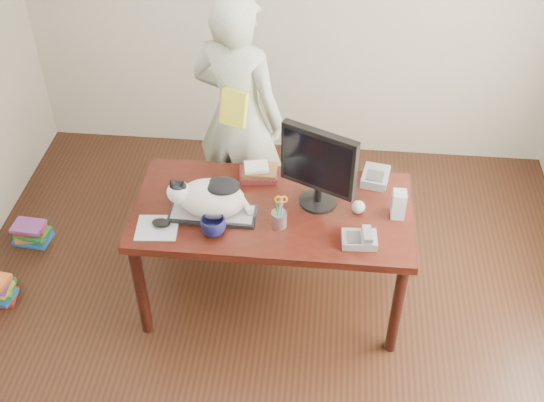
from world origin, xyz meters
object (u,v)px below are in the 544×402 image
(cat, at_px, (209,197))
(book_stack, at_px, (259,172))
(mouse, at_px, (161,223))
(pen_cup, at_px, (279,218))
(calculator, at_px, (375,177))
(desk, at_px, (274,218))
(phone, at_px, (360,239))
(person, at_px, (239,117))
(book_pile_b, at_px, (32,233))
(baseball, at_px, (358,207))
(coffee_mug, at_px, (213,226))
(speaker, at_px, (399,204))
(monitor, at_px, (319,165))
(keyboard, at_px, (213,214))

(cat, bearing_deg, book_stack, 58.71)
(mouse, bearing_deg, cat, 18.30)
(pen_cup, relative_size, calculator, 0.97)
(mouse, distance_m, calculator, 1.30)
(mouse, relative_size, calculator, 0.49)
(book_stack, bearing_deg, desk, -65.00)
(phone, height_order, person, person)
(phone, xyz_separation_m, book_pile_b, (-2.22, 0.58, -0.71))
(baseball, bearing_deg, person, 137.37)
(pen_cup, height_order, coffee_mug, pen_cup)
(speaker, bearing_deg, mouse, -171.25)
(speaker, relative_size, book_stack, 0.69)
(book_stack, distance_m, person, 0.49)
(phone, bearing_deg, cat, 167.16)
(pen_cup, bearing_deg, cat, 173.57)
(monitor, bearing_deg, person, 153.79)
(monitor, xyz_separation_m, baseball, (0.24, -0.05, -0.25))
(monitor, relative_size, person, 0.29)
(phone, distance_m, calculator, 0.55)
(cat, xyz_separation_m, coffee_mug, (0.04, -0.14, -0.08))
(pen_cup, bearing_deg, keyboard, 173.00)
(desk, distance_m, phone, 0.61)
(book_stack, relative_size, book_pile_b, 0.94)
(keyboard, relative_size, cat, 1.03)
(speaker, bearing_deg, keyboard, -174.93)
(cat, bearing_deg, pen_cup, -5.77)
(keyboard, distance_m, cat, 0.13)
(coffee_mug, xyz_separation_m, book_pile_b, (-1.42, 0.59, -0.73))
(book_pile_b, bearing_deg, person, 14.98)
(book_pile_b, bearing_deg, cat, -18.00)
(coffee_mug, distance_m, speaker, 1.04)
(cat, distance_m, coffee_mug, 0.17)
(calculator, bearing_deg, monitor, -133.18)
(phone, bearing_deg, calculator, 76.91)
(keyboard, height_order, phone, phone)
(book_pile_b, bearing_deg, mouse, -26.49)
(desk, distance_m, baseball, 0.52)
(speaker, bearing_deg, desk, 173.78)
(desk, height_order, book_stack, book_stack)
(keyboard, distance_m, person, 0.83)
(monitor, xyz_separation_m, pen_cup, (-0.20, -0.20, -0.23))
(pen_cup, bearing_deg, book_stack, 111.01)
(monitor, bearing_deg, phone, -25.08)
(keyboard, xyz_separation_m, mouse, (-0.27, -0.11, 0.01))
(monitor, relative_size, book_pile_b, 1.96)
(book_stack, bearing_deg, person, 107.35)
(desk, xyz_separation_m, baseball, (0.48, -0.06, 0.19))
(monitor, bearing_deg, keyboard, -139.95)
(coffee_mug, height_order, calculator, coffee_mug)
(cat, xyz_separation_m, mouse, (-0.26, -0.11, -0.12))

